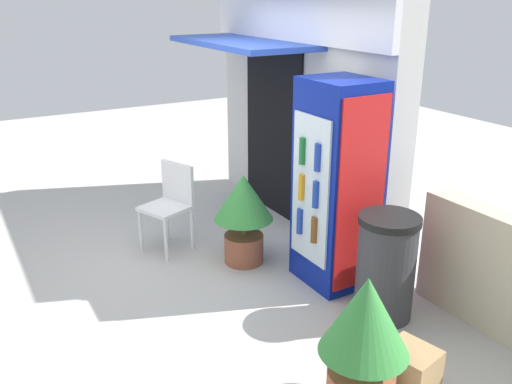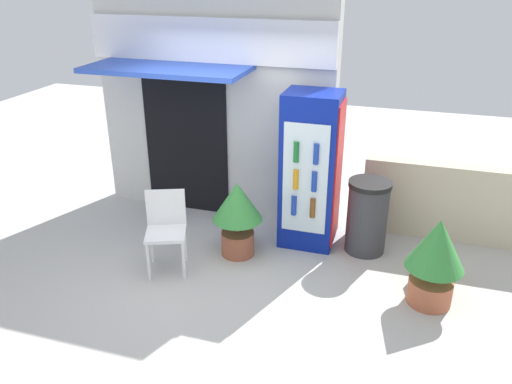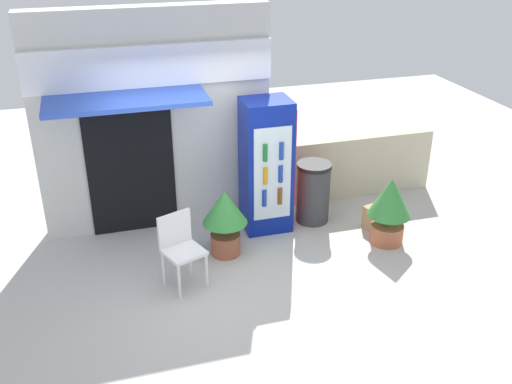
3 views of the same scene
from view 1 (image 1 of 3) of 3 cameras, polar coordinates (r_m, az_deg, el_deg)
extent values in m
plane|color=beige|center=(5.64, -7.00, -7.60)|extent=(16.00, 16.00, 0.00)
cube|color=silver|center=(6.36, 4.95, 10.38)|extent=(3.21, 0.31, 3.08)
cube|color=white|center=(6.17, 3.63, 17.76)|extent=(3.21, 0.08, 0.54)
cube|color=blue|center=(6.31, -1.57, 15.12)|extent=(1.99, 0.88, 0.06)
cube|color=black|center=(6.70, 1.73, 6.25)|extent=(1.18, 0.03, 2.01)
cube|color=navy|center=(5.05, 8.34, 0.75)|extent=(0.65, 0.56, 1.91)
cube|color=silver|center=(4.88, 5.62, 0.18)|extent=(0.52, 0.02, 1.34)
cube|color=red|center=(4.81, 10.79, -0.41)|extent=(0.02, 0.51, 1.72)
cylinder|color=#1938A5|center=(5.08, 4.57, -3.01)|extent=(0.06, 0.06, 0.24)
cylinder|color=brown|center=(4.92, 6.04, -3.89)|extent=(0.06, 0.06, 0.24)
cylinder|color=orange|center=(4.95, 4.75, 0.50)|extent=(0.06, 0.06, 0.24)
cylinder|color=#1938A5|center=(4.79, 6.21, -0.25)|extent=(0.06, 0.06, 0.24)
cylinder|color=#196B2D|center=(4.85, 4.83, 4.24)|extent=(0.06, 0.06, 0.24)
cylinder|color=#1938A5|center=(4.68, 6.40, 3.57)|extent=(0.06, 0.06, 0.24)
cylinder|color=white|center=(5.95, -11.79, -3.94)|extent=(0.04, 0.04, 0.46)
cylinder|color=white|center=(5.68, -9.26, -4.97)|extent=(0.04, 0.04, 0.46)
cylinder|color=white|center=(6.17, -9.15, -2.86)|extent=(0.04, 0.04, 0.46)
cylinder|color=white|center=(5.91, -6.60, -3.79)|extent=(0.04, 0.04, 0.46)
cube|color=white|center=(5.83, -9.34, -1.64)|extent=(0.57, 0.56, 0.04)
cube|color=white|center=(5.87, -8.08, 1.00)|extent=(0.42, 0.20, 0.42)
cylinder|color=#995138|center=(5.64, -1.26, -5.80)|extent=(0.40, 0.40, 0.29)
cylinder|color=brown|center=(5.54, -1.28, -3.61)|extent=(0.05, 0.05, 0.18)
cone|color=#388C3D|center=(5.42, -1.30, -0.53)|extent=(0.59, 0.59, 0.46)
cylinder|color=brown|center=(3.81, 10.89, -16.78)|extent=(0.05, 0.05, 0.16)
cone|color=#388C3D|center=(3.61, 11.25, -12.38)|extent=(0.59, 0.59, 0.53)
cylinder|color=#38383D|center=(4.75, 13.19, -7.84)|extent=(0.48, 0.48, 0.85)
cylinder|color=black|center=(4.56, 13.65, -2.79)|extent=(0.51, 0.51, 0.06)
cube|color=tan|center=(4.11, 15.58, -17.29)|extent=(0.39, 0.37, 0.33)
camera|label=2|loc=(3.80, -79.18, 14.02)|focal=36.04mm
camera|label=3|loc=(7.38, -70.08, 20.12)|focal=40.83mm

